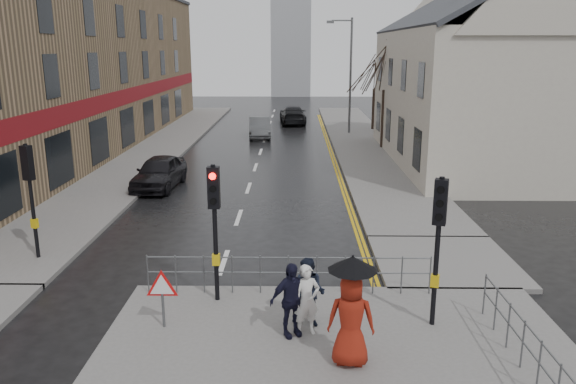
{
  "coord_description": "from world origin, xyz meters",
  "views": [
    {
      "loc": [
        2.11,
        -12.51,
        6.19
      ],
      "look_at": [
        1.88,
        5.26,
        1.57
      ],
      "focal_mm": 35.0,
      "sensor_mm": 36.0,
      "label": 1
    }
  ],
  "objects_px": {
    "pedestrian_with_umbrella": "(351,309)",
    "car_parked": "(159,172)",
    "car_mid": "(260,127)",
    "pedestrian_d": "(291,300)",
    "pedestrian_a": "(307,300)",
    "pedestrian_b": "(309,292)"
  },
  "relations": [
    {
      "from": "pedestrian_d",
      "to": "car_mid",
      "type": "xyz_separation_m",
      "value": [
        -2.41,
        28.21,
        -0.27
      ]
    },
    {
      "from": "pedestrian_with_umbrella",
      "to": "car_mid",
      "type": "relative_size",
      "value": 0.53
    },
    {
      "from": "pedestrian_with_umbrella",
      "to": "pedestrian_d",
      "type": "relative_size",
      "value": 1.36
    },
    {
      "from": "car_mid",
      "to": "pedestrian_b",
      "type": "bearing_deg",
      "value": -88.07
    },
    {
      "from": "pedestrian_b",
      "to": "car_mid",
      "type": "relative_size",
      "value": 0.37
    },
    {
      "from": "pedestrian_with_umbrella",
      "to": "car_parked",
      "type": "relative_size",
      "value": 0.53
    },
    {
      "from": "pedestrian_with_umbrella",
      "to": "pedestrian_d",
      "type": "height_order",
      "value": "pedestrian_with_umbrella"
    },
    {
      "from": "pedestrian_a",
      "to": "pedestrian_d",
      "type": "distance_m",
      "value": 0.36
    },
    {
      "from": "pedestrian_b",
      "to": "pedestrian_d",
      "type": "distance_m",
      "value": 0.62
    },
    {
      "from": "pedestrian_d",
      "to": "car_mid",
      "type": "distance_m",
      "value": 28.32
    },
    {
      "from": "car_parked",
      "to": "pedestrian_with_umbrella",
      "type": "bearing_deg",
      "value": -59.53
    },
    {
      "from": "car_parked",
      "to": "car_mid",
      "type": "height_order",
      "value": "car_parked"
    },
    {
      "from": "pedestrian_a",
      "to": "car_mid",
      "type": "distance_m",
      "value": 28.26
    },
    {
      "from": "pedestrian_a",
      "to": "pedestrian_d",
      "type": "relative_size",
      "value": 0.95
    },
    {
      "from": "pedestrian_a",
      "to": "pedestrian_b",
      "type": "bearing_deg",
      "value": 64.76
    },
    {
      "from": "pedestrian_a",
      "to": "pedestrian_b",
      "type": "relative_size",
      "value": 1.0
    },
    {
      "from": "pedestrian_d",
      "to": "car_parked",
      "type": "bearing_deg",
      "value": 86.7
    },
    {
      "from": "pedestrian_d",
      "to": "car_parked",
      "type": "height_order",
      "value": "pedestrian_d"
    },
    {
      "from": "car_mid",
      "to": "pedestrian_a",
      "type": "bearing_deg",
      "value": -88.25
    },
    {
      "from": "pedestrian_b",
      "to": "pedestrian_with_umbrella",
      "type": "distance_m",
      "value": 1.8
    },
    {
      "from": "car_mid",
      "to": "car_parked",
      "type": "bearing_deg",
      "value": -107.68
    },
    {
      "from": "car_mid",
      "to": "pedestrian_with_umbrella",
      "type": "bearing_deg",
      "value": -86.88
    }
  ]
}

